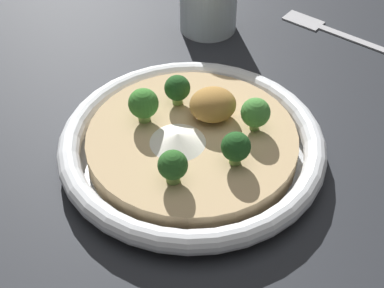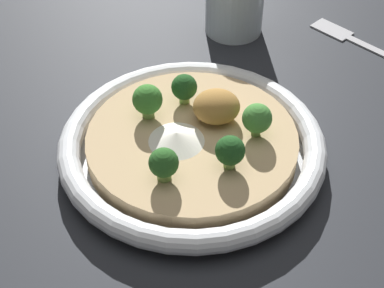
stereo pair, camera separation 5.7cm
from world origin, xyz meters
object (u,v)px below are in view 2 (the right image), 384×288
at_px(broccoli_front_right, 230,151).
at_px(risotto_bowl, 192,146).
at_px(broccoli_back_left, 184,88).
at_px(broccoli_right, 257,121).
at_px(broccoli_left, 148,100).
at_px(broccoli_front, 164,164).
at_px(fork_utensil, 358,41).

bearing_deg(broccoli_front_right, risotto_bowl, 127.25).
distance_m(broccoli_back_left, broccoli_right, 0.09).
distance_m(risotto_bowl, broccoli_left, 0.06).
bearing_deg(broccoli_left, broccoli_front, -79.40).
relative_size(risotto_bowl, broccoli_front_right, 7.79).
height_order(broccoli_left, broccoli_back_left, broccoli_left).
distance_m(broccoli_front_right, broccoli_back_left, 0.10).
relative_size(broccoli_left, broccoli_front, 1.09).
distance_m(risotto_bowl, fork_utensil, 0.29).
xyz_separation_m(risotto_bowl, fork_utensil, (0.21, 0.20, -0.01)).
relative_size(broccoli_front_right, fork_utensil, 0.25).
relative_size(broccoli_front, fork_utensil, 0.24).
bearing_deg(broccoli_left, fork_utensil, 33.20).
xyz_separation_m(risotto_bowl, broccoli_right, (0.06, -0.00, 0.03)).
relative_size(risotto_bowl, fork_utensil, 1.92).
bearing_deg(broccoli_front, broccoli_back_left, 79.40).
distance_m(broccoli_left, broccoli_right, 0.11).
xyz_separation_m(risotto_bowl, broccoli_back_left, (-0.01, 0.05, 0.03)).
relative_size(broccoli_left, broccoli_back_left, 1.12).
xyz_separation_m(risotto_bowl, broccoli_front_right, (0.03, -0.04, 0.03)).
relative_size(risotto_bowl, broccoli_front, 7.95).
height_order(risotto_bowl, broccoli_front_right, broccoli_front_right).
bearing_deg(risotto_bowl, broccoli_front, -115.25).
relative_size(broccoli_right, fork_utensil, 0.25).
bearing_deg(broccoli_right, broccoli_front_right, -125.92).
bearing_deg(broccoli_front, risotto_bowl, 64.75).
height_order(broccoli_back_left, broccoli_right, broccoli_right).
bearing_deg(broccoli_back_left, fork_utensil, 33.70).
height_order(broccoli_left, fork_utensil, broccoli_left).
bearing_deg(broccoli_right, broccoli_front, -148.96).
bearing_deg(broccoli_right, risotto_bowl, 177.11).
relative_size(risotto_bowl, broccoli_left, 7.28).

